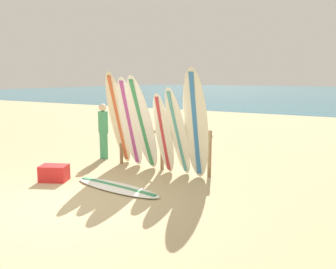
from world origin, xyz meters
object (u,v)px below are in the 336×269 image
object	(u,v)px
surfboard_leaning_left	(130,123)
cooler_box	(54,173)
surfboard_leaning_right	(196,125)
beachgoer_standing	(103,129)
surfboard_leaning_center	(164,134)
surfboard_leaning_far_left	(119,119)
surfboard_leaning_center_left	(143,124)
surfboard_lying_on_sand	(117,187)
surfboard_leaning_center_right	(178,133)
surfboard_rack	(162,142)

from	to	relation	value
surfboard_leaning_left	cooler_box	xyz separation A→B (m)	(-0.87, -1.74, -1.00)
surfboard_leaning_right	cooler_box	world-z (taller)	surfboard_leaning_right
beachgoer_standing	surfboard_leaning_center	bearing A→B (deg)	-13.54
surfboard_leaning_far_left	surfboard_leaning_center_left	bearing A→B (deg)	-11.97
cooler_box	beachgoer_standing	bearing A→B (deg)	76.67
surfboard_leaning_center	cooler_box	xyz separation A→B (m)	(-1.89, -1.68, -0.81)
surfboard_leaning_center	surfboard_lying_on_sand	world-z (taller)	surfboard_leaning_center
surfboard_leaning_center	beachgoer_standing	size ratio (longest dim) A/B	1.24
surfboard_leaning_far_left	beachgoer_standing	bearing A→B (deg)	153.73
surfboard_leaning_center	cooler_box	bearing A→B (deg)	-138.33
surfboard_leaning_far_left	surfboard_leaning_center	size ratio (longest dim) A/B	1.26
surfboard_leaning_far_left	surfboard_leaning_center_right	bearing A→B (deg)	-4.74
surfboard_lying_on_sand	cooler_box	world-z (taller)	cooler_box
surfboard_leaning_far_left	surfboard_lying_on_sand	world-z (taller)	surfboard_leaning_far_left
surfboard_leaning_left	cooler_box	bearing A→B (deg)	-116.70
surfboard_leaning_left	beachgoer_standing	size ratio (longest dim) A/B	1.48
surfboard_leaning_center_right	beachgoer_standing	size ratio (longest dim) A/B	1.34
surfboard_rack	surfboard_lying_on_sand	xyz separation A→B (m)	(-0.04, -1.80, -0.68)
beachgoer_standing	cooler_box	world-z (taller)	beachgoer_standing
surfboard_leaning_left	surfboard_lying_on_sand	size ratio (longest dim) A/B	1.03
surfboard_leaning_center_left	surfboard_leaning_center_right	distance (m)	0.97
surfboard_leaning_center_left	surfboard_lying_on_sand	xyz separation A→B (m)	(0.24, -1.35, -1.16)
cooler_box	surfboard_leaning_center	bearing A→B (deg)	16.91
surfboard_rack	surfboard_leaning_right	world-z (taller)	surfboard_leaning_right
surfboard_rack	surfboard_leaning_center_right	size ratio (longest dim) A/B	1.27
surfboard_rack	surfboard_leaning_center_left	size ratio (longest dim) A/B	1.12
surfboard_leaning_center_right	surfboard_rack	bearing A→B (deg)	148.73
beachgoer_standing	surfboard_leaning_left	bearing A→B (deg)	-20.95
surfboard_rack	surfboard_leaning_left	world-z (taller)	surfboard_leaning_left
surfboard_leaning_center	surfboard_leaning_center_right	world-z (taller)	surfboard_leaning_center_right
surfboard_rack	beachgoer_standing	size ratio (longest dim) A/B	1.69
surfboard_rack	surfboard_leaning_left	distance (m)	0.94
surfboard_rack	cooler_box	bearing A→B (deg)	-128.40
surfboard_leaning_center	surfboard_leaning_center_right	size ratio (longest dim) A/B	0.93
surfboard_lying_on_sand	beachgoer_standing	xyz separation A→B (m)	(-2.04, 2.00, 0.84)
surfboard_rack	surfboard_leaning_center	size ratio (longest dim) A/B	1.36
surfboard_rack	surfboard_leaning_center_right	xyz separation A→B (m)	(0.68, -0.41, 0.35)
surfboard_leaning_far_left	surfboard_leaning_right	distance (m)	2.30
surfboard_leaning_center_right	surfboard_lying_on_sand	size ratio (longest dim) A/B	0.93
surfboard_leaning_far_left	surfboard_leaning_right	bearing A→B (deg)	-4.60
beachgoer_standing	surfboard_rack	bearing A→B (deg)	-5.40
surfboard_rack	cooler_box	world-z (taller)	surfboard_rack
surfboard_rack	surfboard_lying_on_sand	bearing A→B (deg)	-91.28
surfboard_leaning_right	cooler_box	bearing A→B (deg)	-149.85
surfboard_leaning_far_left	cooler_box	size ratio (longest dim) A/B	4.14
surfboard_lying_on_sand	cooler_box	distance (m)	1.61
surfboard_leaning_center_left	beachgoer_standing	size ratio (longest dim) A/B	1.51
surfboard_leaning_left	cooler_box	size ratio (longest dim) A/B	3.92
surfboard_lying_on_sand	cooler_box	xyz separation A→B (m)	(-1.58, -0.25, 0.14)
surfboard_leaning_left	surfboard_leaning_center_left	size ratio (longest dim) A/B	0.98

